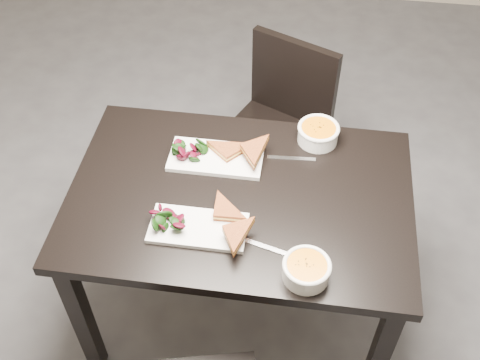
{
  "coord_description": "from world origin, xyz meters",
  "views": [
    {
      "loc": [
        -0.13,
        -1.58,
        2.27
      ],
      "look_at": [
        -0.32,
        -0.25,
        0.82
      ],
      "focal_mm": 43.59,
      "sensor_mm": 36.0,
      "label": 1
    }
  ],
  "objects_px": {
    "chair_far": "(280,121)",
    "plate_far": "(216,158)",
    "table": "(240,212)",
    "soup_bowl_near": "(306,269)",
    "soup_bowl_far": "(318,133)",
    "plate_near": "(198,228)"
  },
  "relations": [
    {
      "from": "chair_far",
      "to": "plate_far",
      "type": "xyz_separation_m",
      "value": [
        -0.2,
        -0.55,
        0.27
      ]
    },
    {
      "from": "table",
      "to": "soup_bowl_near",
      "type": "xyz_separation_m",
      "value": [
        0.25,
        -0.31,
        0.14
      ]
    },
    {
      "from": "table",
      "to": "soup_bowl_far",
      "type": "height_order",
      "value": "soup_bowl_far"
    },
    {
      "from": "plate_near",
      "to": "plate_far",
      "type": "height_order",
      "value": "plate_far"
    },
    {
      "from": "soup_bowl_near",
      "to": "soup_bowl_far",
      "type": "distance_m",
      "value": 0.62
    },
    {
      "from": "table",
      "to": "soup_bowl_near",
      "type": "bearing_deg",
      "value": -51.33
    },
    {
      "from": "chair_far",
      "to": "soup_bowl_near",
      "type": "height_order",
      "value": "chair_far"
    },
    {
      "from": "plate_near",
      "to": "plate_far",
      "type": "bearing_deg",
      "value": 89.44
    },
    {
      "from": "table",
      "to": "soup_bowl_near",
      "type": "height_order",
      "value": "soup_bowl_near"
    },
    {
      "from": "plate_near",
      "to": "soup_bowl_far",
      "type": "bearing_deg",
      "value": 52.91
    },
    {
      "from": "soup_bowl_near",
      "to": "table",
      "type": "bearing_deg",
      "value": 128.67
    },
    {
      "from": "soup_bowl_near",
      "to": "soup_bowl_far",
      "type": "bearing_deg",
      "value": 89.53
    },
    {
      "from": "plate_near",
      "to": "plate_far",
      "type": "relative_size",
      "value": 0.94
    },
    {
      "from": "soup_bowl_near",
      "to": "plate_far",
      "type": "bearing_deg",
      "value": 127.77
    },
    {
      "from": "plate_near",
      "to": "chair_far",
      "type": "bearing_deg",
      "value": 77.26
    },
    {
      "from": "plate_far",
      "to": "chair_far",
      "type": "bearing_deg",
      "value": 70.47
    },
    {
      "from": "soup_bowl_far",
      "to": "plate_far",
      "type": "bearing_deg",
      "value": -156.78
    },
    {
      "from": "soup_bowl_near",
      "to": "soup_bowl_far",
      "type": "height_order",
      "value": "soup_bowl_far"
    },
    {
      "from": "soup_bowl_near",
      "to": "plate_far",
      "type": "height_order",
      "value": "soup_bowl_near"
    },
    {
      "from": "chair_far",
      "to": "soup_bowl_far",
      "type": "distance_m",
      "value": 0.53
    },
    {
      "from": "chair_far",
      "to": "plate_far",
      "type": "bearing_deg",
      "value": -85.13
    },
    {
      "from": "plate_far",
      "to": "soup_bowl_near",
      "type": "bearing_deg",
      "value": -52.23
    }
  ]
}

